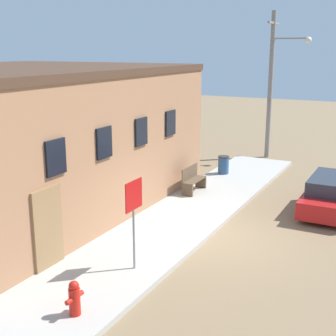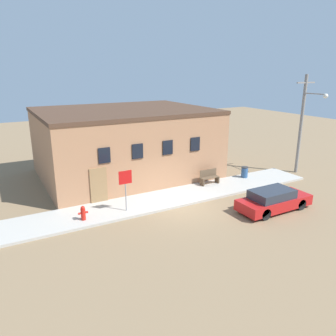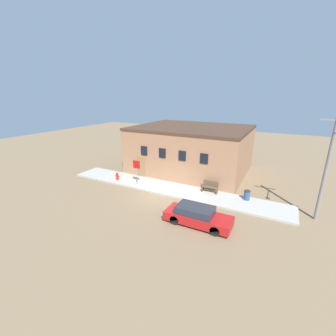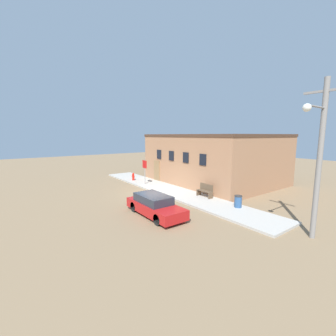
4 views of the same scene
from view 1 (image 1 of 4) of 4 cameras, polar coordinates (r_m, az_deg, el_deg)
name	(u,v)px [view 1 (image 1 of 4)]	position (r m, az deg, el deg)	size (l,w,h in m)	color
ground_plane	(211,237)	(14.25, 5.28, -8.35)	(80.00, 80.00, 0.00)	#846B4C
sidewalk	(170,227)	(14.76, 0.23, -7.16)	(20.43, 2.80, 0.14)	#B2ADA3
brick_building	(11,138)	(17.34, -18.55, 3.52)	(11.88, 9.45, 4.89)	#A87551
fire_hydrant	(74,298)	(10.15, -11.33, -15.27)	(0.50, 0.24, 0.76)	red
stop_sign	(134,207)	(11.40, -4.20, -4.77)	(0.73, 0.06, 2.29)	gray
bench	(193,180)	(17.94, 3.04, -1.45)	(1.33, 0.44, 0.98)	brown
trash_bin	(223,165)	(20.65, 6.78, 0.40)	(0.49, 0.49, 0.78)	#2D517F
utility_pole	(274,80)	(24.28, 12.74, 10.47)	(1.80, 1.99, 7.27)	gray
parked_car	(333,193)	(17.29, 19.49, -2.91)	(4.37, 1.65, 1.23)	black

